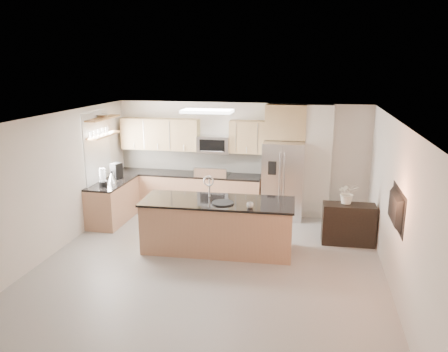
% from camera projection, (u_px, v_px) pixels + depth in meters
% --- Properties ---
extents(floor, '(6.50, 6.50, 0.00)m').
position_uv_depth(floor, '(209.00, 267.00, 7.70)').
color(floor, '#989591').
rests_on(floor, ground).
extents(ceiling, '(6.00, 6.50, 0.02)m').
position_uv_depth(ceiling, '(208.00, 119.00, 7.05)').
color(ceiling, white).
rests_on(ceiling, wall_back).
extents(wall_back, '(6.00, 0.02, 2.60)m').
position_uv_depth(wall_back, '(240.00, 157.00, 10.46)').
color(wall_back, beige).
rests_on(wall_back, floor).
extents(wall_front, '(6.00, 0.02, 2.60)m').
position_uv_depth(wall_front, '(131.00, 292.00, 4.29)').
color(wall_front, beige).
rests_on(wall_front, floor).
extents(wall_left, '(0.02, 6.50, 2.60)m').
position_uv_depth(wall_left, '(49.00, 187.00, 7.96)').
color(wall_left, beige).
rests_on(wall_left, floor).
extents(wall_right, '(0.02, 6.50, 2.60)m').
position_uv_depth(wall_right, '(396.00, 208.00, 6.79)').
color(wall_right, beige).
rests_on(wall_right, floor).
extents(back_counter, '(3.55, 0.66, 1.44)m').
position_uv_depth(back_counter, '(188.00, 191.00, 10.60)').
color(back_counter, tan).
rests_on(back_counter, floor).
extents(left_counter, '(0.66, 1.50, 0.92)m').
position_uv_depth(left_counter, '(113.00, 201.00, 9.86)').
color(left_counter, tan).
rests_on(left_counter, floor).
extents(range, '(0.76, 0.64, 1.14)m').
position_uv_depth(range, '(213.00, 193.00, 10.47)').
color(range, black).
rests_on(range, floor).
extents(upper_cabinets, '(3.50, 0.33, 0.75)m').
position_uv_depth(upper_cabinets, '(186.00, 135.00, 10.42)').
color(upper_cabinets, tan).
rests_on(upper_cabinets, wall_back).
extents(microwave, '(0.76, 0.40, 0.40)m').
position_uv_depth(microwave, '(214.00, 144.00, 10.30)').
color(microwave, silver).
rests_on(microwave, upper_cabinets).
extents(refrigerator, '(0.92, 0.78, 1.78)m').
position_uv_depth(refrigerator, '(283.00, 180.00, 10.00)').
color(refrigerator, silver).
rests_on(refrigerator, floor).
extents(partition_column, '(0.60, 0.30, 2.60)m').
position_uv_depth(partition_column, '(318.00, 162.00, 9.96)').
color(partition_column, beige).
rests_on(partition_column, floor).
extents(window, '(0.04, 1.15, 1.65)m').
position_uv_depth(window, '(97.00, 149.00, 9.62)').
color(window, white).
rests_on(window, wall_left).
extents(shelf_lower, '(0.30, 1.20, 0.04)m').
position_uv_depth(shelf_lower, '(103.00, 135.00, 9.62)').
color(shelf_lower, olive).
rests_on(shelf_lower, wall_left).
extents(shelf_upper, '(0.30, 1.20, 0.04)m').
position_uv_depth(shelf_upper, '(102.00, 118.00, 9.52)').
color(shelf_upper, olive).
rests_on(shelf_upper, wall_left).
extents(ceiling_fixture, '(1.00, 0.50, 0.06)m').
position_uv_depth(ceiling_fixture, '(207.00, 111.00, 8.66)').
color(ceiling_fixture, white).
rests_on(ceiling_fixture, ceiling).
extents(island, '(2.90, 1.15, 1.41)m').
position_uv_depth(island, '(218.00, 225.00, 8.30)').
color(island, tan).
rests_on(island, floor).
extents(credenza, '(1.03, 0.46, 0.81)m').
position_uv_depth(credenza, '(348.00, 224.00, 8.61)').
color(credenza, black).
rests_on(credenza, floor).
extents(cup, '(0.16, 0.16, 0.10)m').
position_uv_depth(cup, '(250.00, 205.00, 7.75)').
color(cup, silver).
rests_on(cup, island).
extents(platter, '(0.49, 0.49, 0.02)m').
position_uv_depth(platter, '(223.00, 203.00, 8.01)').
color(platter, black).
rests_on(platter, island).
extents(blender, '(0.17, 0.17, 0.40)m').
position_uv_depth(blender, '(103.00, 179.00, 9.31)').
color(blender, black).
rests_on(blender, left_counter).
extents(kettle, '(0.21, 0.21, 0.27)m').
position_uv_depth(kettle, '(112.00, 178.00, 9.61)').
color(kettle, silver).
rests_on(kettle, left_counter).
extents(coffee_maker, '(0.26, 0.28, 0.35)m').
position_uv_depth(coffee_maker, '(116.00, 171.00, 9.99)').
color(coffee_maker, black).
rests_on(coffee_maker, left_counter).
extents(bowl, '(0.38, 0.38, 0.09)m').
position_uv_depth(bowl, '(103.00, 115.00, 9.54)').
color(bowl, silver).
rests_on(bowl, shelf_upper).
extents(flower_vase, '(0.66, 0.59, 0.65)m').
position_uv_depth(flower_vase, '(348.00, 188.00, 8.50)').
color(flower_vase, silver).
rests_on(flower_vase, credenza).
extents(television, '(0.14, 1.08, 0.62)m').
position_uv_depth(television, '(392.00, 208.00, 6.61)').
color(television, black).
rests_on(television, wall_right).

